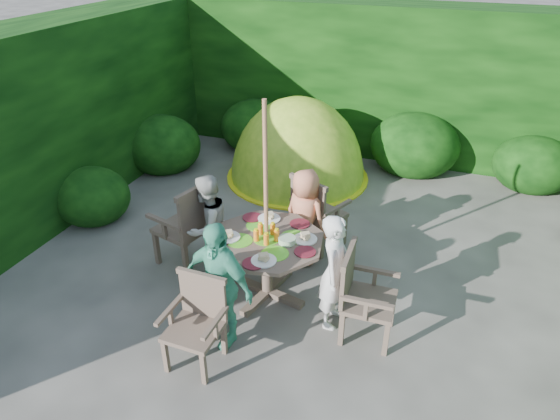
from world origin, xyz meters
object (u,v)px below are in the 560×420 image
(garden_chair_right, at_px, (362,294))
(child_front, at_px, (218,284))
(garden_chair_front, at_px, (197,320))
(parasol_pole, at_px, (266,207))
(child_back, at_px, (305,217))
(child_right, at_px, (335,272))
(garden_chair_back, at_px, (316,212))
(dome_tent, at_px, (297,177))
(garden_chair_left, at_px, (188,224))
(child_left, at_px, (208,226))
(patio_table, at_px, (267,248))

(garden_chair_right, bearing_deg, child_front, 111.35)
(garden_chair_right, distance_m, garden_chair_front, 1.56)
(parasol_pole, height_order, child_back, parasol_pole)
(child_right, xyz_separation_m, child_front, (-0.95, -0.61, 0.04))
(garden_chair_back, distance_m, dome_tent, 2.10)
(parasol_pole, xyz_separation_m, garden_chair_left, (-1.06, 0.23, -0.55))
(garden_chair_back, bearing_deg, garden_chair_left, 57.56)
(garden_chair_left, xyz_separation_m, child_back, (1.24, 0.55, 0.04))
(child_back, xyz_separation_m, dome_tent, (-0.81, 2.14, -0.59))
(garden_chair_right, height_order, child_left, child_left)
(patio_table, height_order, garden_chair_left, garden_chair_left)
(parasol_pole, xyz_separation_m, child_left, (-0.78, 0.17, -0.49))
(patio_table, distance_m, garden_chair_right, 1.10)
(garden_chair_left, distance_m, garden_chair_front, 1.54)
(patio_table, distance_m, child_front, 0.80)
(patio_table, xyz_separation_m, dome_tent, (-0.64, 2.92, -0.61))
(parasol_pole, height_order, child_front, parasol_pole)
(child_back, bearing_deg, parasol_pole, 100.59)
(garden_chair_left, height_order, child_front, child_front)
(parasol_pole, bearing_deg, patio_table, 0.52)
(garden_chair_right, distance_m, garden_chair_back, 1.58)
(dome_tent, bearing_deg, garden_chair_left, -108.44)
(garden_chair_front, distance_m, child_left, 1.37)
(garden_chair_left, height_order, garden_chair_front, garden_chair_left)
(patio_table, xyz_separation_m, garden_chair_front, (-0.25, -1.08, -0.16))
(garden_chair_front, bearing_deg, child_right, 42.60)
(child_front, bearing_deg, child_right, 47.45)
(patio_table, distance_m, child_right, 0.80)
(child_left, bearing_deg, dome_tent, -170.63)
(garden_chair_front, distance_m, dome_tent, 4.04)
(patio_table, xyz_separation_m, parasol_pole, (-0.00, -0.00, 0.49))
(parasol_pole, xyz_separation_m, dome_tent, (-0.64, 2.92, -1.10))
(garden_chair_back, xyz_separation_m, child_front, (-0.39, -1.86, 0.15))
(garden_chair_back, height_order, child_left, child_left)
(garden_chair_right, height_order, child_back, child_back)
(parasol_pole, xyz_separation_m, garden_chair_right, (1.07, -0.25, -0.61))
(child_right, bearing_deg, child_back, 32.84)
(garden_chair_right, xyz_separation_m, garden_chair_front, (-1.32, -0.83, -0.04))
(parasol_pole, bearing_deg, garden_chair_left, 167.92)
(patio_table, bearing_deg, garden_chair_back, 78.84)
(child_right, bearing_deg, child_left, 77.84)
(parasol_pole, height_order, garden_chair_right, parasol_pole)
(patio_table, xyz_separation_m, child_back, (0.17, 0.78, -0.02))
(garden_chair_front, distance_m, child_right, 1.38)
(child_back, bearing_deg, patio_table, 100.89)
(garden_chair_right, bearing_deg, dome_tent, 26.61)
(parasol_pole, distance_m, garden_chair_front, 1.29)
(garden_chair_right, relative_size, child_front, 0.70)
(garden_chair_back, bearing_deg, child_right, 138.47)
(garden_chair_right, bearing_deg, child_right, 72.32)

